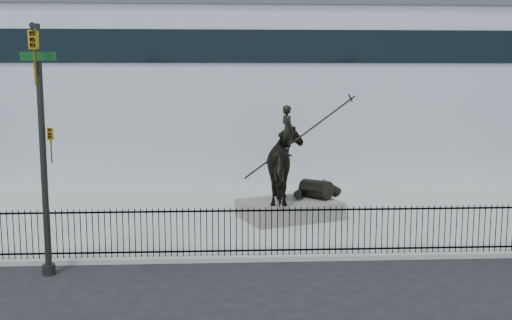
{
  "coord_description": "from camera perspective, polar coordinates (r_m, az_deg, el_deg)",
  "views": [
    {
      "loc": [
        -1.97,
        -16.49,
        5.64
      ],
      "look_at": [
        -0.79,
        6.0,
        2.42
      ],
      "focal_mm": 42.0,
      "sensor_mm": 36.0,
      "label": 1
    }
  ],
  "objects": [
    {
      "name": "plaza",
      "position": [
        24.22,
        1.74,
        -5.16
      ],
      "size": [
        30.0,
        12.0,
        0.15
      ],
      "primitive_type": "cube",
      "color": "#979795",
      "rests_on": "ground"
    },
    {
      "name": "equestrian_statue",
      "position": [
        22.93,
        3.39,
        -0.46
      ],
      "size": [
        4.3,
        3.5,
        3.88
      ],
      "rotation": [
        0.0,
        0.0,
        0.37
      ],
      "color": "black",
      "rests_on": "statue_plinth"
    },
    {
      "name": "ground",
      "position": [
        17.54,
        3.67,
        -10.65
      ],
      "size": [
        120.0,
        120.0,
        0.0
      ],
      "primitive_type": "plane",
      "color": "black",
      "rests_on": "ground"
    },
    {
      "name": "building",
      "position": [
        36.56,
        0.08,
        6.34
      ],
      "size": [
        44.0,
        14.0,
        9.0
      ],
      "primitive_type": "cube",
      "color": "white",
      "rests_on": "ground"
    },
    {
      "name": "picket_fence",
      "position": [
        18.47,
        3.24,
        -6.75
      ],
      "size": [
        22.1,
        0.1,
        1.5
      ],
      "color": "black",
      "rests_on": "plaza"
    },
    {
      "name": "statue_plinth",
      "position": [
        23.22,
        3.21,
        -4.71
      ],
      "size": [
        4.21,
        3.57,
        0.67
      ],
      "primitive_type": "cube",
      "rotation": [
        0.0,
        0.0,
        0.37
      ],
      "color": "#635F5A",
      "rests_on": "plaza"
    },
    {
      "name": "traffic_signal_left",
      "position": [
        16.65,
        -19.69,
        2.1
      ],
      "size": [
        1.52,
        4.84,
        7.0
      ],
      "color": "black",
      "rests_on": "ground"
    }
  ]
}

